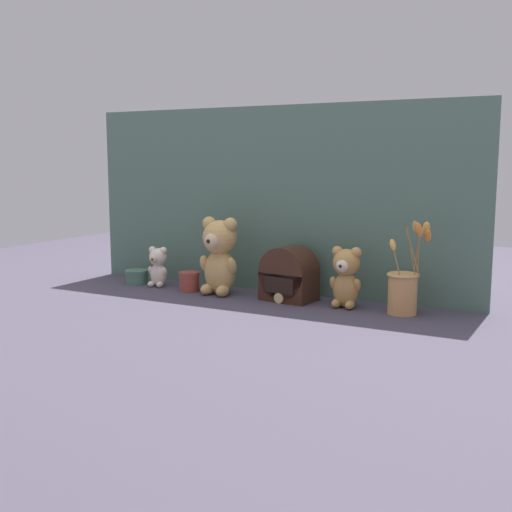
% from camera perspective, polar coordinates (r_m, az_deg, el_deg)
% --- Properties ---
extents(ground_plane, '(4.00, 4.00, 0.00)m').
position_cam_1_polar(ground_plane, '(2.46, -0.22, -3.80)').
color(ground_plane, '#3D3847').
extents(backdrop_wall, '(1.67, 0.02, 0.74)m').
position_cam_1_polar(backdrop_wall, '(2.56, 1.55, 5.00)').
color(backdrop_wall, '#4C6B5B').
rests_on(backdrop_wall, ground).
extents(teddy_bear_large, '(0.16, 0.16, 0.31)m').
position_cam_1_polar(teddy_bear_large, '(2.52, -3.28, 0.16)').
color(teddy_bear_large, tan).
rests_on(teddy_bear_large, ground).
extents(teddy_bear_medium, '(0.12, 0.11, 0.22)m').
position_cam_1_polar(teddy_bear_medium, '(2.31, 7.99, -1.76)').
color(teddy_bear_medium, tan).
rests_on(teddy_bear_medium, ground).
extents(teddy_bear_small, '(0.09, 0.09, 0.17)m').
position_cam_1_polar(teddy_bear_small, '(2.71, -8.71, -0.86)').
color(teddy_bear_small, beige).
rests_on(teddy_bear_small, ground).
extents(flower_vase, '(0.15, 0.14, 0.33)m').
position_cam_1_polar(flower_vase, '(2.25, 12.99, -2.78)').
color(flower_vase, tan).
rests_on(flower_vase, ground).
extents(vintage_radio, '(0.21, 0.16, 0.21)m').
position_cam_1_polar(vintage_radio, '(2.42, 2.95, -1.88)').
color(vintage_radio, '#381E14').
rests_on(vintage_radio, ground).
extents(decorative_tin_tall, '(0.10, 0.10, 0.06)m').
position_cam_1_polar(decorative_tin_tall, '(2.80, -10.55, -1.81)').
color(decorative_tin_tall, '#47705B').
rests_on(decorative_tin_tall, ground).
extents(decorative_tin_short, '(0.08, 0.08, 0.08)m').
position_cam_1_polar(decorative_tin_short, '(2.61, -5.95, -2.25)').
color(decorative_tin_short, '#993D33').
rests_on(decorative_tin_short, ground).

